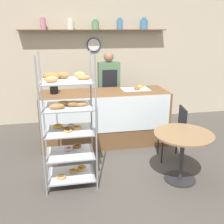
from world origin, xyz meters
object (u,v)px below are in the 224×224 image
(pastry_rack, at_px, (69,123))
(cafe_chair, at_px, (176,128))
(person_worker, at_px, (109,89))
(coffee_carafe, at_px, (54,84))
(cafe_table, at_px, (183,145))
(donut_tray_counter, at_px, (135,89))

(pastry_rack, xyz_separation_m, cafe_chair, (1.73, 0.41, -0.35))
(person_worker, xyz_separation_m, cafe_chair, (0.84, -1.52, -0.35))
(person_worker, distance_m, coffee_carafe, 1.28)
(pastry_rack, distance_m, person_worker, 2.13)
(cafe_table, xyz_separation_m, coffee_carafe, (-1.74, 1.54, 0.61))
(cafe_table, distance_m, donut_tray_counter, 1.67)
(pastry_rack, bearing_deg, coffee_carafe, 98.73)
(cafe_chair, bearing_deg, pastry_rack, -67.54)
(pastry_rack, bearing_deg, cafe_table, -8.36)
(person_worker, xyz_separation_m, donut_tray_counter, (0.41, -0.58, 0.11))
(cafe_table, bearing_deg, coffee_carafe, 138.53)
(person_worker, xyz_separation_m, coffee_carafe, (-1.09, -0.62, 0.27))
(person_worker, distance_m, donut_tray_counter, 0.71)
(person_worker, xyz_separation_m, cafe_table, (0.65, -2.16, -0.35))
(pastry_rack, relative_size, coffee_carafe, 5.09)
(pastry_rack, bearing_deg, person_worker, 65.27)
(coffee_carafe, bearing_deg, pastry_rack, -81.27)
(cafe_table, height_order, cafe_chair, cafe_chair)
(cafe_chair, height_order, coffee_carafe, coffee_carafe)
(cafe_table, relative_size, coffee_carafe, 2.29)
(person_worker, bearing_deg, donut_tray_counter, -54.78)
(pastry_rack, height_order, person_worker, pastry_rack)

